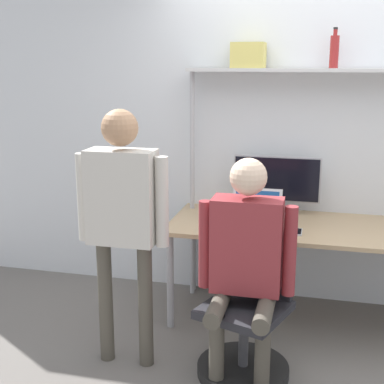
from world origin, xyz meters
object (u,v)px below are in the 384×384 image
object	(u,v)px
office_chair	(247,330)
storage_box	(248,55)
monitor	(277,182)
laptop	(256,217)
person_seated	(246,253)
cell_phone	(297,232)
bottle_red	(334,51)
person_standing	(122,207)

from	to	relation	value
office_chair	storage_box	bearing A→B (deg)	99.71
office_chair	storage_box	distance (m)	1.94
monitor	laptop	distance (m)	0.41
laptop	person_seated	world-z (taller)	person_seated
laptop	cell_phone	distance (m)	0.31
office_chair	bottle_red	distance (m)	2.00
cell_phone	person_seated	world-z (taller)	person_seated
office_chair	storage_box	world-z (taller)	storage_box
office_chair	cell_phone	bearing A→B (deg)	67.44
person_seated	bottle_red	xyz separation A→B (m)	(0.44, 1.08, 1.15)
monitor	person_standing	size ratio (longest dim) A/B	0.41
monitor	bottle_red	bearing A→B (deg)	1.54
person_standing	bottle_red	size ratio (longest dim) A/B	5.79
laptop	person_seated	size ratio (longest dim) A/B	0.26
laptop	storage_box	bearing A→B (deg)	109.56
bottle_red	storage_box	size ratio (longest dim) A/B	1.17
laptop	person_seated	xyz separation A→B (m)	(0.03, -0.71, -0.02)
laptop	person_standing	bearing A→B (deg)	-133.83
laptop	cell_phone	size ratio (longest dim) A/B	2.34
person_standing	storage_box	distance (m)	1.53
person_seated	laptop	bearing A→B (deg)	92.65
office_chair	bottle_red	bearing A→B (deg)	67.65
monitor	cell_phone	bearing A→B (deg)	-66.82
monitor	laptop	world-z (taller)	monitor
person_seated	storage_box	size ratio (longest dim) A/B	5.65
laptop	bottle_red	world-z (taller)	bottle_red
cell_phone	person_seated	bearing A→B (deg)	-112.19
bottle_red	laptop	bearing A→B (deg)	-142.14
person_seated	storage_box	bearing A→B (deg)	98.61
cell_phone	person_standing	bearing A→B (deg)	-146.49
office_chair	bottle_red	xyz separation A→B (m)	(0.42, 1.03, 1.66)
monitor	storage_box	distance (m)	0.96
monitor	person_standing	world-z (taller)	person_standing
monitor	office_chair	bearing A→B (deg)	-93.40
storage_box	laptop	bearing A→B (deg)	-70.44
person_seated	bottle_red	world-z (taller)	bottle_red
laptop	bottle_red	bearing A→B (deg)	37.86
cell_phone	storage_box	distance (m)	1.32
person_standing	bottle_red	distance (m)	1.85
laptop	bottle_red	xyz separation A→B (m)	(0.47, 0.37, 1.13)
person_standing	bottle_red	world-z (taller)	bottle_red
monitor	office_chair	size ratio (longest dim) A/B	0.72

